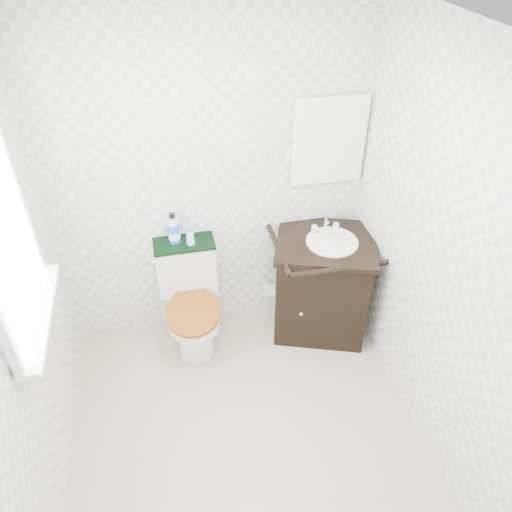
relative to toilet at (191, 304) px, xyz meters
name	(u,v)px	position (x,y,z in m)	size (l,w,h in m)	color
floor	(248,440)	(0.23, -0.97, -0.36)	(2.40, 2.40, 0.00)	beige
ceiling	(241,46)	(0.23, -0.97, 2.04)	(2.40, 2.40, 0.00)	white
wall_back	(210,185)	(0.23, 0.23, 0.84)	(2.40, 2.40, 0.00)	white
wall_left	(10,337)	(-0.87, -0.97, 0.84)	(2.40, 2.40, 0.00)	white
wall_right	(448,271)	(1.33, -0.97, 0.84)	(2.40, 2.40, 0.00)	white
window	(3,242)	(-0.84, -0.72, 1.19)	(0.02, 0.70, 0.90)	white
mirror	(329,141)	(1.04, 0.21, 1.09)	(0.50, 0.02, 0.60)	silver
toilet	(191,304)	(0.00, 0.00, 0.00)	(0.44, 0.65, 0.81)	white
vanity	(322,282)	(0.99, -0.06, 0.08)	(0.86, 0.80, 0.92)	black
trash_bin	(275,301)	(0.68, 0.13, -0.22)	(0.18, 0.15, 0.26)	silver
towel	(184,244)	(0.00, 0.12, 0.46)	(0.43, 0.22, 0.02)	black
mouthwash_bottle	(174,229)	(-0.06, 0.15, 0.58)	(0.08, 0.08, 0.23)	blue
cup	(190,239)	(0.05, 0.10, 0.51)	(0.06, 0.06, 0.08)	#97BAF8
soap_bar	(315,231)	(0.94, 0.05, 0.48)	(0.07, 0.05, 0.02)	#1B7882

